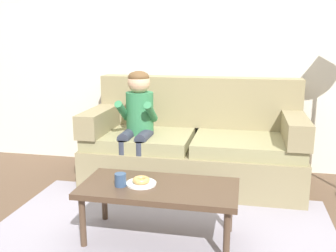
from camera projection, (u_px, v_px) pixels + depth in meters
ground at (168, 219)px, 3.02m from camera, size 10.00×10.00×0.00m
wall_back at (195, 38)px, 4.04m from camera, size 8.00×0.10×2.80m
area_rug at (161, 234)px, 2.78m from camera, size 2.51×1.64×0.01m
couch at (194, 147)px, 3.74m from camera, size 2.04×0.90×1.01m
coffee_table at (159, 191)px, 2.63m from camera, size 1.08×0.53×0.41m
person_child at (138, 118)px, 3.56m from camera, size 0.34×0.58×1.10m
plate at (141, 183)px, 2.64m from camera, size 0.21×0.21×0.01m
donut at (141, 180)px, 2.64m from camera, size 0.17×0.17×0.04m
mug at (120, 180)px, 2.61m from camera, size 0.08×0.08×0.09m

